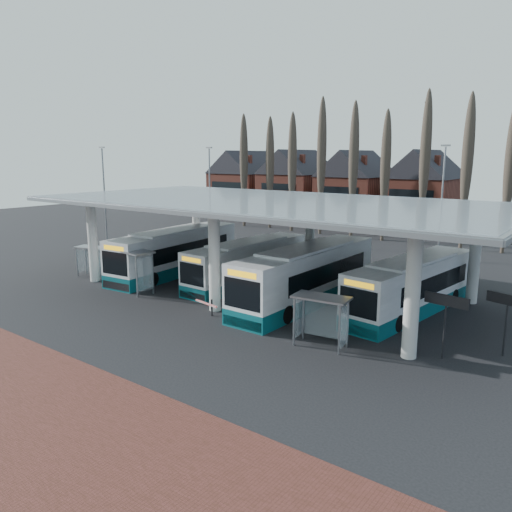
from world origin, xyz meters
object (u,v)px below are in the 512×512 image
Objects in this scene: bus_1 at (248,263)px; bus_3 at (413,287)px; shelter_1 at (136,261)px; bus_2 at (307,276)px; shelter_2 at (322,309)px; shelter_0 at (93,255)px; bus_0 at (176,252)px.

bus_1 is 12.02m from bus_3.
bus_1 is 3.46× the size of shelter_1.
bus_2 reaches higher than bus_3.
shelter_1 is at bearing -126.35° from bus_1.
shelter_2 is at bearing -94.30° from bus_3.
shelter_2 is (21.45, -2.12, 0.15)m from shelter_0.
bus_3 is 8.24m from shelter_2.
bus_0 is at bearing -168.93° from bus_3.
bus_0 is 5.79m from shelter_1.
shelter_1 is 15.33m from shelter_2.
bus_3 is (6.04, 2.14, -0.16)m from bus_2.
shelter_0 is at bearing 180.00° from shelter_1.
shelter_2 is (-1.59, -8.08, 0.30)m from bus_3.
bus_3 reaches higher than shelter_2.
shelter_0 is 0.82× the size of shelter_1.
bus_3 is 4.39× the size of shelter_0.
bus_2 is at bearing 120.13° from shelter_2.
bus_0 is at bearing 116.07° from shelter_1.
bus_2 reaches higher than bus_1.
bus_1 is 12.86m from shelter_2.
shelter_1 is 1.15× the size of shelter_2.
shelter_1 is at bearing -22.30° from shelter_0.
bus_3 is at bearing 0.68° from shelter_0.
shelter_1 reaches higher than shelter_0.
bus_2 is 1.09× the size of bus_3.
bus_0 is at bearing 151.82° from shelter_2.
bus_0 reaches higher than bus_1.
shelter_0 is at bearing -158.66° from bus_3.
shelter_1 is (6.17, -0.92, 0.41)m from shelter_0.
bus_1 reaches higher than shelter_0.
bus_2 is 11.83m from shelter_1.
bus_2 is 17.43m from shelter_0.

